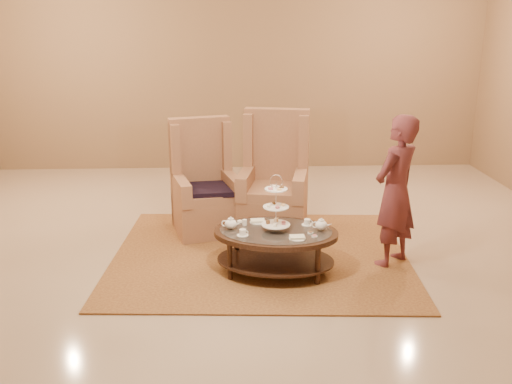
{
  "coord_description": "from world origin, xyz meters",
  "views": [
    {
      "loc": [
        -0.13,
        -5.42,
        2.45
      ],
      "look_at": [
        0.12,
        0.2,
        0.72
      ],
      "focal_mm": 40.0,
      "sensor_mm": 36.0,
      "label": 1
    }
  ],
  "objects_px": {
    "tea_table": "(276,238)",
    "armchair_left": "(205,194)",
    "armchair_right": "(274,190)",
    "person": "(395,192)"
  },
  "relations": [
    {
      "from": "tea_table",
      "to": "armchair_left",
      "type": "bearing_deg",
      "value": 130.09
    },
    {
      "from": "armchair_right",
      "to": "person",
      "type": "xyz_separation_m",
      "value": [
        1.13,
        -1.09,
        0.3
      ]
    },
    {
      "from": "armchair_left",
      "to": "person",
      "type": "distance_m",
      "value": 2.26
    },
    {
      "from": "armchair_left",
      "to": "armchair_right",
      "type": "height_order",
      "value": "armchair_right"
    },
    {
      "from": "armchair_right",
      "to": "person",
      "type": "height_order",
      "value": "person"
    },
    {
      "from": "tea_table",
      "to": "person",
      "type": "xyz_separation_m",
      "value": [
        1.21,
        0.18,
        0.41
      ]
    },
    {
      "from": "armchair_left",
      "to": "tea_table",
      "type": "bearing_deg",
      "value": -74.36
    },
    {
      "from": "tea_table",
      "to": "person",
      "type": "distance_m",
      "value": 1.29
    },
    {
      "from": "armchair_left",
      "to": "armchair_right",
      "type": "bearing_deg",
      "value": -14.3
    },
    {
      "from": "tea_table",
      "to": "armchair_right",
      "type": "xyz_separation_m",
      "value": [
        0.08,
        1.27,
        0.1
      ]
    }
  ]
}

